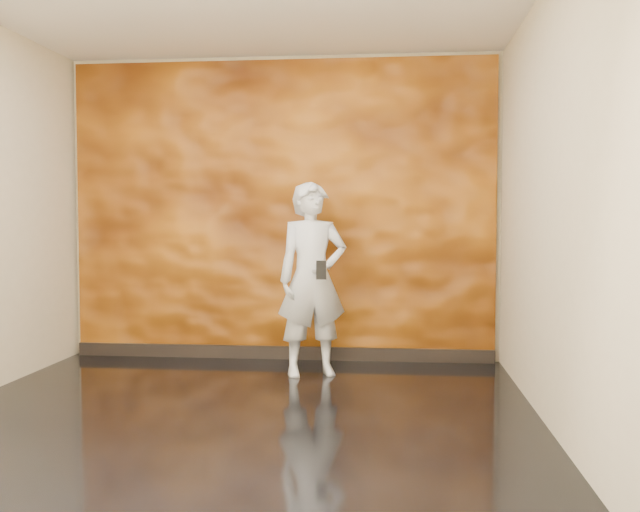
# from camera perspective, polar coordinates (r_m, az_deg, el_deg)

# --- Properties ---
(room) EXTENTS (4.02, 4.02, 2.81)m
(room) POSITION_cam_1_polar(r_m,az_deg,el_deg) (4.68, -6.88, 4.15)
(room) COLOR black
(room) RESTS_ON ground
(feature_wall) EXTENTS (3.90, 0.06, 2.75)m
(feature_wall) POSITION_cam_1_polar(r_m,az_deg,el_deg) (6.61, -3.10, 3.66)
(feature_wall) COLOR #C36B13
(feature_wall) RESTS_ON ground
(baseboard) EXTENTS (3.90, 0.04, 0.12)m
(baseboard) POSITION_cam_1_polar(r_m,az_deg,el_deg) (6.69, -3.13, -7.72)
(baseboard) COLOR black
(baseboard) RESTS_ON ground
(man) EXTENTS (0.68, 0.57, 1.61)m
(man) POSITION_cam_1_polar(r_m,az_deg,el_deg) (5.91, -0.61, -1.85)
(man) COLOR #989DA5
(man) RESTS_ON ground
(phone) EXTENTS (0.08, 0.02, 0.15)m
(phone) POSITION_cam_1_polar(r_m,az_deg,el_deg) (5.65, 0.10, -1.13)
(phone) COLOR black
(phone) RESTS_ON man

